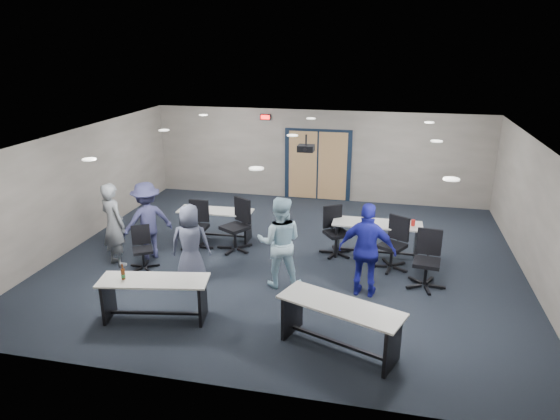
% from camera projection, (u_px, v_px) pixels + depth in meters
% --- Properties ---
extents(floor, '(10.00, 10.00, 0.00)m').
position_uv_depth(floor, '(287.00, 258.00, 11.19)').
color(floor, black).
rests_on(floor, ground).
extents(back_wall, '(10.00, 0.04, 2.70)m').
position_uv_depth(back_wall, '(318.00, 156.00, 14.90)').
color(back_wall, slate).
rests_on(back_wall, floor).
extents(front_wall, '(10.00, 0.04, 2.70)m').
position_uv_depth(front_wall, '(218.00, 302.00, 6.59)').
color(front_wall, slate).
rests_on(front_wall, floor).
extents(left_wall, '(0.04, 9.00, 2.70)m').
position_uv_depth(left_wall, '(81.00, 186.00, 11.78)').
color(left_wall, slate).
rests_on(left_wall, floor).
extents(right_wall, '(0.04, 9.00, 2.70)m').
position_uv_depth(right_wall, '(538.00, 217.00, 9.72)').
color(right_wall, slate).
rests_on(right_wall, floor).
extents(ceiling, '(10.00, 9.00, 0.04)m').
position_uv_depth(ceiling, '(288.00, 138.00, 10.31)').
color(ceiling, silver).
rests_on(ceiling, back_wall).
extents(double_door, '(2.00, 0.07, 2.20)m').
position_uv_depth(double_door, '(318.00, 166.00, 14.97)').
color(double_door, black).
rests_on(double_door, back_wall).
extents(exit_sign, '(0.32, 0.07, 0.18)m').
position_uv_depth(exit_sign, '(265.00, 117.00, 14.83)').
color(exit_sign, black).
rests_on(exit_sign, back_wall).
extents(ceiling_projector, '(0.35, 0.32, 0.37)m').
position_uv_depth(ceiling_projector, '(306.00, 148.00, 10.81)').
color(ceiling_projector, black).
rests_on(ceiling_projector, ceiling).
extents(ceiling_can_lights, '(6.24, 5.74, 0.02)m').
position_uv_depth(ceiling_can_lights, '(290.00, 137.00, 10.55)').
color(ceiling_can_lights, silver).
rests_on(ceiling_can_lights, ceiling).
extents(table_front_left, '(1.94, 0.95, 1.03)m').
position_uv_depth(table_front_left, '(154.00, 292.00, 8.58)').
color(table_front_left, beige).
rests_on(table_front_left, floor).
extents(table_front_right, '(2.06, 1.31, 0.79)m').
position_uv_depth(table_front_right, '(340.00, 319.00, 7.70)').
color(table_front_right, beige).
rests_on(table_front_right, floor).
extents(table_back_left, '(1.82, 0.66, 0.73)m').
position_uv_depth(table_back_left, '(216.00, 219.00, 12.11)').
color(table_back_left, beige).
rests_on(table_back_left, floor).
extents(table_back_right, '(1.96, 0.66, 0.92)m').
position_uv_depth(table_back_right, '(377.00, 233.00, 11.09)').
color(table_back_right, beige).
rests_on(table_back_right, floor).
extents(chair_back_a, '(0.71, 0.71, 1.12)m').
position_uv_depth(chair_back_a, '(196.00, 226.00, 11.50)').
color(chair_back_a, black).
rests_on(chair_back_a, floor).
extents(chair_back_b, '(1.04, 1.04, 1.20)m').
position_uv_depth(chair_back_b, '(235.00, 226.00, 11.41)').
color(chair_back_b, black).
rests_on(chair_back_b, floor).
extents(chair_back_c, '(0.96, 0.96, 1.10)m').
position_uv_depth(chair_back_c, '(337.00, 232.00, 11.18)').
color(chair_back_c, black).
rests_on(chair_back_c, floor).
extents(chair_back_d, '(0.96, 0.96, 1.12)m').
position_uv_depth(chair_back_d, '(392.00, 244.00, 10.48)').
color(chair_back_d, black).
rests_on(chair_back_d, floor).
extents(chair_loose_left, '(0.79, 0.79, 0.92)m').
position_uv_depth(chair_loose_left, '(143.00, 249.00, 10.51)').
color(chair_loose_left, black).
rests_on(chair_loose_left, floor).
extents(chair_loose_right, '(0.80, 0.80, 1.14)m').
position_uv_depth(chair_loose_right, '(427.00, 260.00, 9.68)').
color(chair_loose_right, black).
rests_on(chair_loose_right, floor).
extents(person_gray, '(0.79, 0.69, 1.83)m').
position_uv_depth(person_gray, '(114.00, 225.00, 10.57)').
color(person_gray, gray).
rests_on(person_gray, floor).
extents(person_plaid, '(0.87, 0.66, 1.60)m').
position_uv_depth(person_plaid, '(191.00, 243.00, 9.90)').
color(person_plaid, '#50556E').
rests_on(person_plaid, floor).
extents(person_lightblue, '(0.98, 0.82, 1.83)m').
position_uv_depth(person_lightblue, '(280.00, 242.00, 9.66)').
color(person_lightblue, '#C0EBFF').
rests_on(person_lightblue, floor).
extents(person_navy, '(1.11, 0.56, 1.83)m').
position_uv_depth(person_navy, '(367.00, 250.00, 9.28)').
color(person_navy, '#1B1D98').
rests_on(person_navy, floor).
extents(person_back, '(1.26, 1.25, 1.74)m').
position_uv_depth(person_back, '(147.00, 221.00, 10.93)').
color(person_back, navy).
rests_on(person_back, floor).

